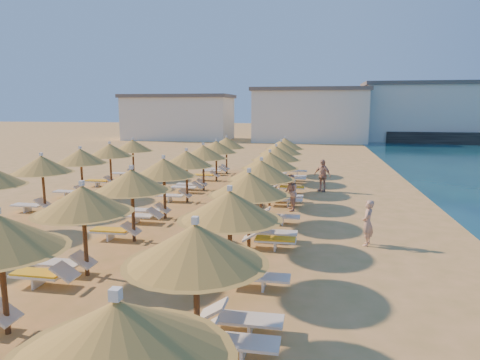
% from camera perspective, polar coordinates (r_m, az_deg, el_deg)
% --- Properties ---
extents(ground, '(220.00, 220.00, 0.00)m').
position_cam_1_polar(ground, '(16.84, -4.55, -6.57)').
color(ground, tan).
rests_on(ground, ground).
extents(hotel_blocks, '(49.61, 11.87, 8.10)m').
position_cam_1_polar(hotel_blocks, '(61.57, 9.23, 8.64)').
color(hotel_blocks, silver).
rests_on(hotel_blocks, ground).
extents(parasol_row_east, '(2.76, 31.51, 2.73)m').
position_cam_1_polar(parasol_row_east, '(15.69, 2.12, 0.33)').
color(parasol_row_east, brown).
rests_on(parasol_row_east, ground).
extents(parasol_row_west, '(2.76, 31.51, 2.73)m').
position_cam_1_polar(parasol_row_west, '(16.76, -12.00, 0.73)').
color(parasol_row_west, brown).
rests_on(parasol_row_west, ground).
extents(parasol_row_inland, '(2.76, 21.93, 2.73)m').
position_cam_1_polar(parasol_row_inland, '(20.88, -24.90, 1.77)').
color(parasol_row_inland, brown).
rests_on(parasol_row_inland, ground).
extents(loungers, '(12.98, 29.33, 0.66)m').
position_cam_1_polar(loungers, '(17.15, -10.29, -5.21)').
color(loungers, white).
rests_on(loungers, ground).
extents(beachgoer_b, '(0.76, 0.91, 1.68)m').
position_cam_1_polar(beachgoer_b, '(19.69, 6.72, -1.70)').
color(beachgoer_b, tan).
rests_on(beachgoer_b, ground).
extents(beachgoer_a, '(0.52, 0.66, 1.59)m').
position_cam_1_polar(beachgoer_a, '(15.34, 16.64, -5.49)').
color(beachgoer_a, tan).
rests_on(beachgoer_a, ground).
extents(beachgoer_c, '(1.14, 0.97, 1.83)m').
position_cam_1_polar(beachgoer_c, '(24.48, 10.90, 0.61)').
color(beachgoer_c, tan).
rests_on(beachgoer_c, ground).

